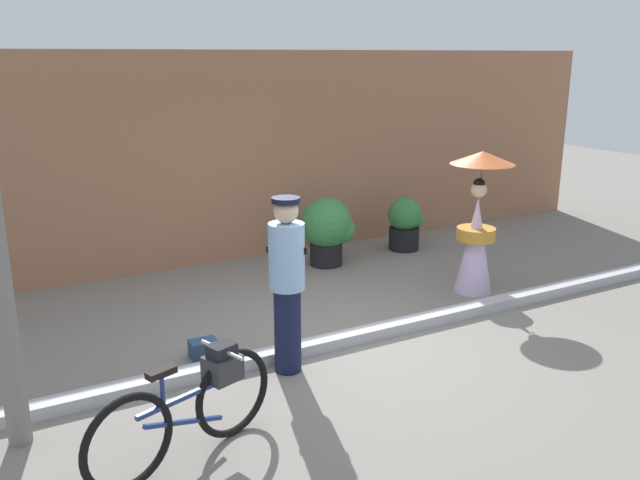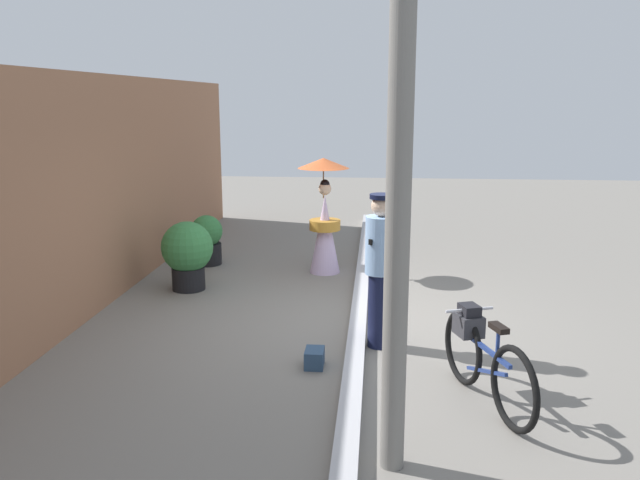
# 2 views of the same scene
# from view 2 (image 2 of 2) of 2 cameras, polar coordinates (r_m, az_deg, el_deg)

# --- Properties ---
(ground_plane) EXTENTS (30.00, 30.00, 0.00)m
(ground_plane) POSITION_cam_2_polar(r_m,az_deg,el_deg) (8.05, 3.40, -7.40)
(ground_plane) COLOR gray
(building_wall) EXTENTS (14.00, 0.40, 3.04)m
(building_wall) POSITION_cam_2_polar(r_m,az_deg,el_deg) (8.55, -21.21, 3.45)
(building_wall) COLOR #9E6B4C
(building_wall) RESTS_ON ground_plane
(sidewalk_curb) EXTENTS (14.00, 0.20, 0.12)m
(sidewalk_curb) POSITION_cam_2_polar(r_m,az_deg,el_deg) (8.03, 3.40, -6.99)
(sidewalk_curb) COLOR #B2B2B7
(sidewalk_curb) RESTS_ON ground_plane
(bicycle_near_officer) EXTENTS (1.61, 0.65, 0.82)m
(bicycle_near_officer) POSITION_cam_2_polar(r_m,az_deg,el_deg) (6.14, 14.17, -9.90)
(bicycle_near_officer) COLOR black
(bicycle_near_officer) RESTS_ON ground_plane
(person_officer) EXTENTS (0.34, 0.34, 1.72)m
(person_officer) POSITION_cam_2_polar(r_m,az_deg,el_deg) (7.10, 5.35, -2.34)
(person_officer) COLOR #141938
(person_officer) RESTS_ON ground_plane
(person_with_parasol) EXTENTS (0.81, 0.81, 1.82)m
(person_with_parasol) POSITION_cam_2_polar(r_m,az_deg,el_deg) (10.17, 0.40, 2.17)
(person_with_parasol) COLOR silver
(person_with_parasol) RESTS_ON ground_plane
(potted_plant_by_door) EXTENTS (0.76, 0.74, 1.00)m
(potted_plant_by_door) POSITION_cam_2_polar(r_m,az_deg,el_deg) (9.51, -11.48, -1.03)
(potted_plant_by_door) COLOR black
(potted_plant_by_door) RESTS_ON ground_plane
(potted_plant_small) EXTENTS (0.54, 0.53, 0.83)m
(potted_plant_small) POSITION_cam_2_polar(r_m,az_deg,el_deg) (10.93, -9.88, 0.13)
(potted_plant_small) COLOR black
(potted_plant_small) RESTS_ON ground_plane
(backpack_on_pavement) EXTENTS (0.28, 0.19, 0.19)m
(backpack_on_pavement) POSITION_cam_2_polar(r_m,az_deg,el_deg) (6.80, -0.44, -10.32)
(backpack_on_pavement) COLOR navy
(backpack_on_pavement) RESTS_ON ground_plane
(utility_pole) EXTENTS (0.18, 0.18, 4.80)m
(utility_pole) POSITION_cam_2_polar(r_m,az_deg,el_deg) (4.47, 7.04, 8.15)
(utility_pole) COLOR slate
(utility_pole) RESTS_ON ground_plane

